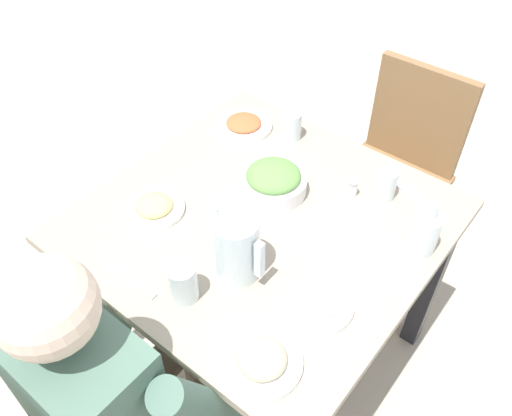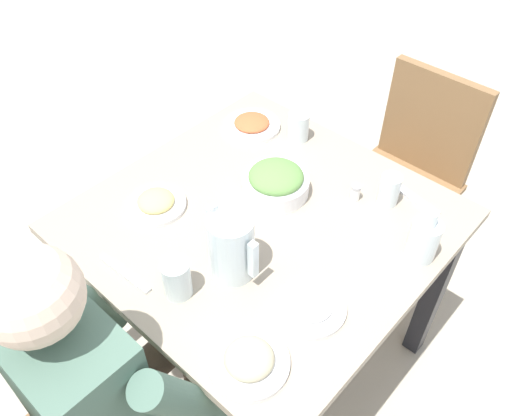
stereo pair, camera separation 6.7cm
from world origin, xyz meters
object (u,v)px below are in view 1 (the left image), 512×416
at_px(salad_bowl, 273,181).
at_px(water_glass_near_left, 183,282).
at_px(dining_table, 262,244).
at_px(oil_carafe, 424,234).
at_px(water_pitcher, 236,247).
at_px(water_glass_by_pitcher, 291,125).
at_px(chair_far, 399,163).
at_px(plate_yoghurt, 318,302).
at_px(plate_rice_curry, 244,124).
at_px(salt_shaker, 353,188).
at_px(plate_beans, 262,360).
at_px(water_glass_center, 386,184).
at_px(plate_fries, 154,207).
at_px(diner_near, 128,386).

height_order(salad_bowl, water_glass_near_left, water_glass_near_left).
xyz_separation_m(dining_table, oil_carafe, (0.41, 0.18, 0.17)).
relative_size(water_pitcher, water_glass_by_pitcher, 1.95).
relative_size(chair_far, plate_yoghurt, 4.88).
xyz_separation_m(plate_rice_curry, salt_shaker, (0.47, -0.06, 0.01)).
distance_m(plate_beans, water_glass_center, 0.67).
height_order(dining_table, salt_shaker, salt_shaker).
relative_size(chair_far, water_glass_by_pitcher, 8.91).
xyz_separation_m(plate_rice_curry, water_glass_center, (0.55, -0.00, 0.04)).
height_order(plate_rice_curry, water_glass_by_pitcher, water_glass_by_pitcher).
height_order(chair_far, oil_carafe, oil_carafe).
height_order(chair_far, plate_beans, chair_far).
bearing_deg(salt_shaker, water_glass_by_pitcher, 159.61).
relative_size(plate_rice_curry, water_glass_center, 1.99).
bearing_deg(plate_rice_curry, oil_carafe, -9.60).
height_order(plate_fries, water_glass_near_left, water_glass_near_left).
height_order(chair_far, water_glass_center, chair_far).
xyz_separation_m(salad_bowl, water_glass_by_pitcher, (-0.12, 0.25, 0.01)).
height_order(water_glass_near_left, oil_carafe, oil_carafe).
height_order(diner_near, plate_rice_curry, diner_near).
bearing_deg(plate_beans, salt_shaker, 102.60).
xyz_separation_m(water_glass_by_pitcher, salt_shaker, (0.31, -0.12, -0.02)).
distance_m(chair_far, salt_shaker, 0.60).
relative_size(chair_far, plate_rice_curry, 4.40).
xyz_separation_m(diner_near, water_glass_center, (0.19, 0.86, 0.16)).
bearing_deg(plate_beans, water_pitcher, 142.09).
distance_m(diner_near, plate_fries, 0.51).
relative_size(plate_rice_curry, salt_shaker, 3.65).
bearing_deg(salt_shaker, plate_yoghurt, -69.85).
bearing_deg(salt_shaker, plate_beans, -77.40).
distance_m(salad_bowl, plate_yoghurt, 0.43).
distance_m(diner_near, plate_beans, 0.35).
relative_size(water_pitcher, plate_yoghurt, 1.07).
distance_m(plate_yoghurt, salt_shaker, 0.42).
bearing_deg(plate_beans, plate_fries, 161.04).
xyz_separation_m(diner_near, salad_bowl, (-0.08, 0.67, 0.15)).
relative_size(dining_table, water_pitcher, 5.00).
distance_m(water_glass_center, salt_shaker, 0.10).
relative_size(plate_beans, salt_shaker, 3.45).
bearing_deg(water_glass_near_left, plate_yoghurt, 33.57).
bearing_deg(plate_rice_curry, diner_near, -67.67).
height_order(water_pitcher, plate_beans, water_pitcher).
bearing_deg(plate_yoghurt, salad_bowl, 142.48).
distance_m(chair_far, plate_rice_curry, 0.68).
relative_size(oil_carafe, salt_shaker, 3.05).
bearing_deg(salad_bowl, water_glass_center, 34.84).
distance_m(water_glass_near_left, oil_carafe, 0.65).
distance_m(diner_near, oil_carafe, 0.85).
distance_m(water_pitcher, salad_bowl, 0.33).
distance_m(plate_rice_curry, water_glass_near_left, 0.73).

